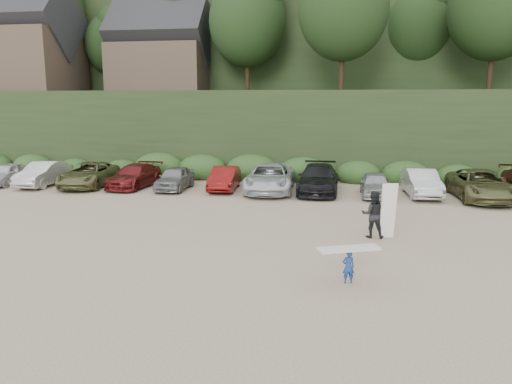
# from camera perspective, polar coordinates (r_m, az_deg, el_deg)

# --- Properties ---
(ground) EXTENTS (120.00, 120.00, 0.00)m
(ground) POSITION_cam_1_polar(r_m,az_deg,el_deg) (19.59, -0.69, -5.34)
(ground) COLOR tan
(ground) RESTS_ON ground
(hillside_backdrop) EXTENTS (90.00, 41.50, 28.00)m
(hillside_backdrop) POSITION_cam_1_polar(r_m,az_deg,el_deg) (54.92, 5.80, 16.56)
(hillside_backdrop) COLOR black
(hillside_backdrop) RESTS_ON ground
(parked_cars) EXTENTS (39.36, 6.43, 1.64)m
(parked_cars) POSITION_cam_1_polar(r_m,az_deg,el_deg) (29.06, 6.83, 1.35)
(parked_cars) COLOR silver
(parked_cars) RESTS_ON ground
(child_surfer) EXTENTS (1.89, 1.15, 1.10)m
(child_surfer) POSITION_cam_1_polar(r_m,az_deg,el_deg) (15.00, 10.54, -7.53)
(child_surfer) COLOR navy
(child_surfer) RESTS_ON ground
(adult_surfer) EXTENTS (1.36, 0.72, 2.19)m
(adult_surfer) POSITION_cam_1_polar(r_m,az_deg,el_deg) (20.07, 13.38, -2.47)
(adult_surfer) COLOR black
(adult_surfer) RESTS_ON ground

